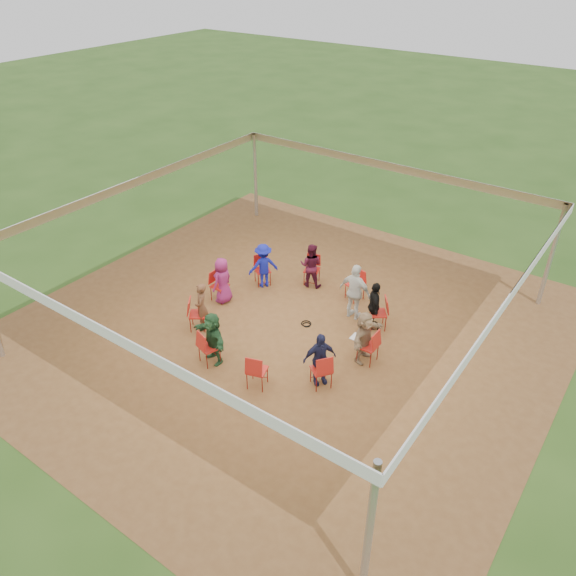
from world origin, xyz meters
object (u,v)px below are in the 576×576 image
Objects in this scene: chair_3 at (312,270)px; chair_9 at (321,370)px; chair_8 at (257,370)px; person_seated_5 at (202,307)px; person_seated_2 at (311,265)px; chair_2 at (355,285)px; chair_1 at (378,313)px; chair_5 at (220,286)px; person_seated_1 at (374,306)px; chair_7 at (209,347)px; laptop at (358,336)px; person_seated_0 at (364,337)px; chair_6 at (198,314)px; person_seated_3 at (263,266)px; standing_person at (355,292)px; person_seated_6 at (213,338)px; person_seated_7 at (320,359)px; cable_coil at (306,324)px; chair_4 at (262,270)px; chair_0 at (368,346)px; person_seated_4 at (223,280)px.

chair_9 is (2.62, -3.57, 0.00)m from chair_3.
person_seated_5 reaches higher than chair_8.
chair_2 is at bearing 166.66° from person_seated_2.
chair_1 is 1.00× the size of chair_2.
chair_5 is 4.32m from person_seated_1.
chair_7 reaches higher than laptop.
chair_5 is at bearing 90.00° from person_seated_0.
person_seated_3 is (0.08, 2.67, 0.23)m from chair_6.
standing_person reaches higher than chair_3.
chair_8 is at bearing 90.00° from chair_3.
person_seated_2 is (1.64, 2.11, 0.23)m from chair_5.
person_seated_0 is 1.00× the size of person_seated_2.
person_seated_6 is at bearing 90.00° from chair_7.
chair_1 is at bearing 33.91° from person_seated_7.
person_seated_0 is (4.08, 1.39, 0.23)m from chair_6.
person_seated_7 reaches higher than cable_coil.
chair_9 is at bearing 108.21° from standing_person.
chair_6 is 0.67× the size of person_seated_5.
chair_9 is (3.78, -2.72, 0.00)m from chair_4.
standing_person is at bearing 126.94° from chair_4.
chair_2 is at bearing 146.09° from person_seated_3.
chair_6 is 3.77m from chair_9.
person_seated_7 is (1.06, 0.92, 0.23)m from chair_8.
chair_3 is at bearing -19.50° from standing_person.
chair_6 is 4.54m from person_seated_1.
chair_8 is 1.42m from person_seated_7.
chair_0 is at bearing 166.66° from person_seated_1.
chair_7 and chair_8 have the same top height.
laptop is at bearing 107.28° from person_seated_3.
chair_4 is 4.43m from chair_8.
chair_2 is 2.74m from chair_4.
chair_0 and chair_2 have the same top height.
chair_6 is at bearing 126.00° from chair_9.
person_seated_6 is (1.20, -0.73, 0.23)m from chair_6.
person_seated_7 is (-0.42, -1.30, 0.00)m from person_seated_0.
laptop is at bearing 24.81° from person_seated_7.
person_seated_1 is at bearing 22.66° from chair_0.
person_seated_0 is 4.41m from person_seated_4.
person_seated_5 is 2.78m from cable_coil.
chair_4 is 1.44m from chair_5.
person_seated_1 reaches higher than chair_7.
person_seated_1 is at bearing 108.00° from person_seated_4.
chair_9 is (1.18, -3.58, 0.00)m from chair_2.
chair_3 is 3.77m from chair_6.
person_seated_2 is 1.00× the size of person_seated_4.
chair_1 is at bearing 71.51° from person_seated_6.
person_seated_7 is (4.00, -1.28, 0.00)m from person_seated_4.
chair_8 is at bearing 71.51° from person_seated_3.
chair_8 is 0.67× the size of person_seated_4.
chair_3 is 0.67× the size of person_seated_1.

